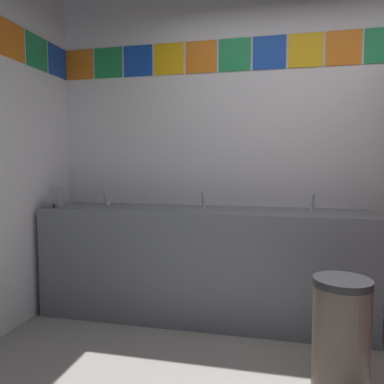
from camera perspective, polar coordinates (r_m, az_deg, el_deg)
The scene contains 7 objects.
wall_back at distance 3.20m, azimuth 19.13°, elevation 6.50°, with size 4.48×0.09×2.71m.
vanity_counter at distance 3.02m, azimuth 1.39°, elevation -10.64°, with size 2.54×0.56×0.87m.
faucet_left at distance 3.29m, azimuth -12.88°, elevation -1.06°, with size 0.04×0.10×0.14m.
faucet_center at distance 3.02m, azimuth 1.74°, elevation -1.43°, with size 0.04×0.10×0.14m.
faucet_right at distance 2.98m, azimuth 17.95°, elevation -1.73°, with size 0.04×0.10×0.14m.
soap_dispenser at distance 3.22m, azimuth -19.95°, elevation -0.85°, with size 0.09×0.09×0.16m.
trash_bin at distance 2.32m, azimuth 21.80°, elevation -19.42°, with size 0.31×0.31×0.61m.
Camera 1 is at (-0.34, -1.56, 1.23)m, focal length 34.92 mm.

